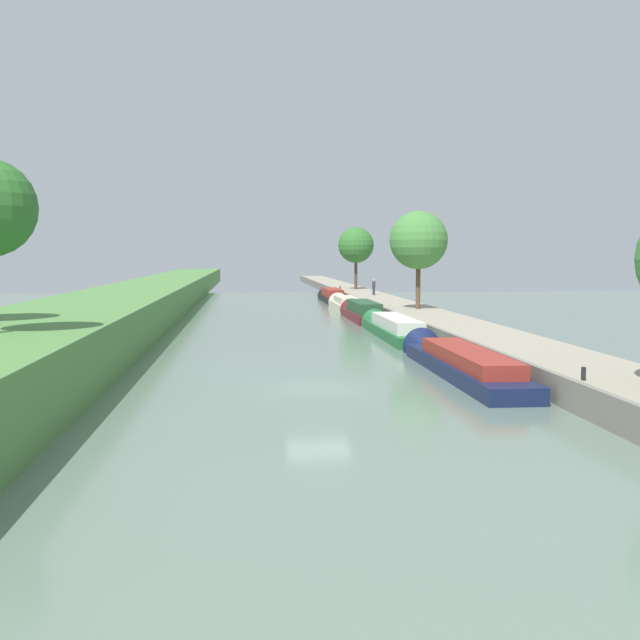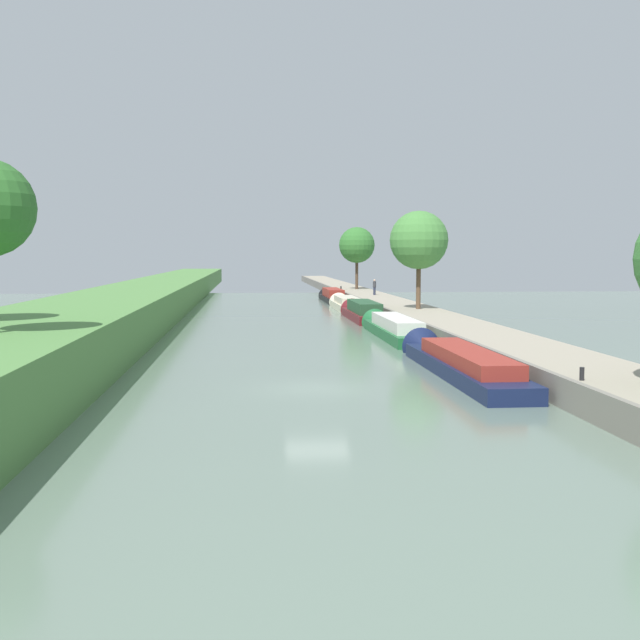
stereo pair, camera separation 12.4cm
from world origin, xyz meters
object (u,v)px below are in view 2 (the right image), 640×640
at_px(mooring_bollard_near, 582,374).
at_px(mooring_bollard_far, 341,288).
at_px(narrowboat_green, 392,328).
at_px(narrowboat_maroon, 362,312).
at_px(person_walking, 374,287).
at_px(narrowboat_cream, 345,304).
at_px(narrowboat_black, 332,296).
at_px(narrowboat_navy, 457,362).

bearing_deg(mooring_bollard_near, mooring_bollard_far, 90.00).
xyz_separation_m(narrowboat_green, mooring_bollard_far, (1.93, 45.40, 0.71)).
bearing_deg(narrowboat_maroon, person_walking, 77.78).
distance_m(narrowboat_maroon, narrowboat_cream, 12.18).
xyz_separation_m(narrowboat_maroon, person_walking, (4.02, 18.55, 1.30)).
bearing_deg(narrowboat_green, narrowboat_maroon, 90.07).
bearing_deg(narrowboat_black, narrowboat_cream, -90.40).
bearing_deg(person_walking, mooring_bollard_near, -92.07).
bearing_deg(narrowboat_cream, narrowboat_navy, -90.13).
bearing_deg(person_walking, narrowboat_black, 118.94).
distance_m(narrowboat_navy, narrowboat_green, 16.12).
bearing_deg(narrowboat_cream, narrowboat_maroon, -90.47).
height_order(person_walking, mooring_bollard_far, person_walking).
distance_m(narrowboat_maroon, person_walking, 19.02).
relative_size(narrowboat_navy, narrowboat_maroon, 1.23).
height_order(narrowboat_black, mooring_bollard_near, mooring_bollard_near).
height_order(narrowboat_navy, narrowboat_maroon, narrowboat_maroon).
distance_m(narrowboat_navy, narrowboat_cream, 42.23).
xyz_separation_m(narrowboat_green, narrowboat_cream, (0.08, 26.11, -0.04)).
height_order(narrowboat_cream, person_walking, person_walking).
bearing_deg(narrowboat_maroon, narrowboat_cream, 89.53).
bearing_deg(narrowboat_navy, narrowboat_black, 89.80).
xyz_separation_m(narrowboat_cream, mooring_bollard_near, (1.84, -51.04, 0.75)).
xyz_separation_m(narrowboat_green, mooring_bollard_near, (1.93, -24.93, 0.71)).
distance_m(narrowboat_navy, person_walking, 48.78).
height_order(narrowboat_navy, mooring_bollard_near, mooring_bollard_near).
xyz_separation_m(narrowboat_navy, narrowboat_cream, (0.10, 42.23, 0.00)).
bearing_deg(mooring_bollard_far, narrowboat_navy, -91.81).
height_order(mooring_bollard_near, mooring_bollard_far, same).
bearing_deg(mooring_bollard_near, narrowboat_cream, 92.07).
distance_m(person_walking, mooring_bollard_near, 57.44).
bearing_deg(narrowboat_green, narrowboat_navy, -90.04).
distance_m(narrowboat_cream, mooring_bollard_far, 19.39).
relative_size(narrowboat_black, mooring_bollard_near, 29.10).
distance_m(narrowboat_green, narrowboat_maroon, 13.93).
distance_m(narrowboat_green, person_walking, 32.75).
height_order(narrowboat_green, person_walking, person_walking).
height_order(narrowboat_green, narrowboat_cream, narrowboat_green).
distance_m(narrowboat_green, mooring_bollard_far, 45.44).
bearing_deg(mooring_bollard_far, narrowboat_maroon, -93.53).
bearing_deg(narrowboat_cream, mooring_bollard_far, 84.54).
bearing_deg(person_walking, narrowboat_navy, -94.72).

